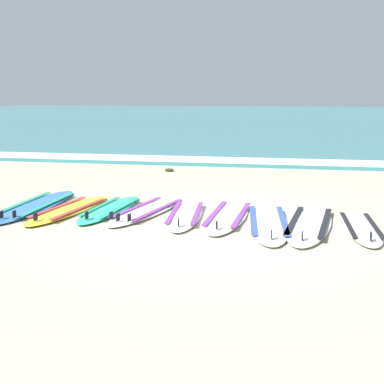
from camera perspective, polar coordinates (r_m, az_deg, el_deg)
The scene contains 13 objects.
ground_plane at distance 7.31m, azimuth 1.39°, elevation -3.77°, with size 80.00×80.00×0.00m, color #B7AD93.
sea at distance 42.81m, azimuth 9.05°, elevation 8.76°, with size 80.00×60.00×0.10m, color teal.
wave_foam_strip at distance 13.55m, azimuth 5.67°, elevation 3.47°, with size 80.00×1.24×0.11m, color white.
surfboard_0 at distance 8.76m, azimuth -17.75°, elevation -1.51°, with size 0.69×2.60×0.18m.
surfboard_1 at distance 8.30m, azimuth -14.10°, elevation -2.01°, with size 0.91×2.29×0.18m.
surfboard_2 at distance 8.21m, azimuth -9.48°, elevation -1.96°, with size 0.72×2.13×0.18m.
surfboard_3 at distance 8.04m, azimuth -5.21°, elevation -2.14°, with size 1.09×2.35×0.18m.
surfboard_4 at distance 7.73m, azimuth -0.79°, elevation -2.64°, with size 0.68×2.11×0.18m.
surfboard_5 at distance 7.68m, azimuth 4.21°, elevation -2.77°, with size 0.73×2.34×0.18m.
surfboard_6 at distance 7.37m, azimuth 8.82°, elevation -3.49°, with size 0.79×2.47×0.18m.
surfboard_7 at distance 7.41m, azimuth 13.50°, elevation -3.58°, with size 0.97×2.54×0.18m.
surfboard_8 at distance 7.41m, azimuth 19.03°, elevation -3.89°, with size 0.51×1.97×0.18m.
seaweed_clump_near_shoreline at distance 12.23m, azimuth -2.66°, elevation 2.58°, with size 0.23×0.18×0.08m, color #2D381E.
Camera 1 is at (1.10, -6.97, 1.91)m, focal length 45.85 mm.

